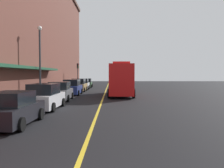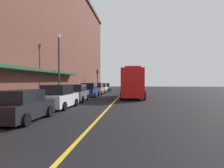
{
  "view_description": "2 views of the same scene",
  "coord_description": "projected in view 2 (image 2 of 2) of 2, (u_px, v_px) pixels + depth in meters",
  "views": [
    {
      "loc": [
        0.94,
        -3.86,
        2.49
      ],
      "look_at": [
        1.02,
        25.43,
        1.28
      ],
      "focal_mm": 37.68,
      "sensor_mm": 36.0,
      "label": 1
    },
    {
      "loc": [
        1.95,
        -3.01,
        2.11
      ],
      "look_at": [
        0.12,
        14.98,
        1.87
      ],
      "focal_mm": 33.59,
      "sensor_mm": 36.0,
      "label": 2
    }
  ],
  "objects": [
    {
      "name": "parking_meter_3",
      "position": [
        85.0,
        88.0,
        32.02
      ],
      "size": [
        0.14,
        0.18,
        1.33
      ],
      "color": "#4C4C51",
      "rests_on": "sidewalk_left"
    },
    {
      "name": "parking_meter_2",
      "position": [
        83.0,
        88.0,
        30.7
      ],
      "size": [
        0.14,
        0.18,
        1.33
      ],
      "color": "#4C4C51",
      "rests_on": "sidewalk_left"
    },
    {
      "name": "parking_meter_0",
      "position": [
        99.0,
        86.0,
        44.74
      ],
      "size": [
        0.14,
        0.18,
        1.33
      ],
      "color": "#4C4C51",
      "rests_on": "sidewalk_left"
    },
    {
      "name": "sidewalk_left",
      "position": [
        74.0,
        96.0,
        28.72
      ],
      "size": [
        2.4,
        70.0,
        0.15
      ],
      "primitive_type": "cube",
      "color": "gray",
      "rests_on": "ground"
    },
    {
      "name": "lane_center_stripe",
      "position": [
        119.0,
        97.0,
        28.09
      ],
      "size": [
        0.16,
        70.0,
        0.01
      ],
      "primitive_type": "cube",
      "color": "gold",
      "rests_on": "ground"
    },
    {
      "name": "parked_car_5",
      "position": [
        97.0,
        89.0,
        33.75
      ],
      "size": [
        2.17,
        4.28,
        1.87
      ],
      "rotation": [
        0.0,
        0.0,
        1.56
      ],
      "color": "#A5844C",
      "rests_on": "ground"
    },
    {
      "name": "parked_car_1",
      "position": [
        22.0,
        106.0,
        11.08
      ],
      "size": [
        2.08,
        4.37,
        1.66
      ],
      "rotation": [
        0.0,
        0.0,
        1.56
      ],
      "color": "black",
      "rests_on": "ground"
    },
    {
      "name": "fire_truck",
      "position": [
        134.0,
        83.0,
        26.69
      ],
      "size": [
        3.04,
        9.53,
        3.8
      ],
      "rotation": [
        0.0,
        0.0,
        -1.59
      ],
      "color": "red",
      "rests_on": "ground"
    },
    {
      "name": "parked_car_7",
      "position": [
        106.0,
        87.0,
        44.37
      ],
      "size": [
        2.19,
        4.73,
        1.71
      ],
      "rotation": [
        0.0,
        0.0,
        1.61
      ],
      "color": "#2D5133",
      "rests_on": "ground"
    },
    {
      "name": "parked_car_2",
      "position": [
        59.0,
        97.0,
        16.38
      ],
      "size": [
        2.2,
        4.58,
        1.83
      ],
      "rotation": [
        0.0,
        0.0,
        1.55
      ],
      "color": "silver",
      "rests_on": "ground"
    },
    {
      "name": "street_lamp_left",
      "position": [
        59.0,
        60.0,
        22.29
      ],
      "size": [
        0.44,
        0.44,
        6.94
      ],
      "color": "#33383D",
      "rests_on": "sidewalk_left"
    },
    {
      "name": "parking_meter_1",
      "position": [
        81.0,
        89.0,
        29.13
      ],
      "size": [
        0.14,
        0.18,
        1.33
      ],
      "color": "#4C4C51",
      "rests_on": "sidewalk_left"
    },
    {
      "name": "ground_plane",
      "position": [
        119.0,
        97.0,
        28.09
      ],
      "size": [
        112.0,
        112.0,
        0.0
      ],
      "primitive_type": "plane",
      "color": "black"
    },
    {
      "name": "parked_car_4",
      "position": [
        90.0,
        90.0,
        28.31
      ],
      "size": [
        2.12,
        4.84,
        1.87
      ],
      "rotation": [
        0.0,
        0.0,
        1.57
      ],
      "color": "navy",
      "rests_on": "ground"
    },
    {
      "name": "parked_car_6",
      "position": [
        102.0,
        88.0,
        38.93
      ],
      "size": [
        2.08,
        4.45,
        1.76
      ],
      "rotation": [
        0.0,
        0.0,
        1.59
      ],
      "color": "silver",
      "rests_on": "ground"
    },
    {
      "name": "traffic_light_near",
      "position": [
        97.0,
        76.0,
        42.37
      ],
      "size": [
        0.38,
        0.36,
        4.3
      ],
      "color": "#232326",
      "rests_on": "sidewalk_left"
    },
    {
      "name": "parked_car_3",
      "position": [
        76.0,
        93.0,
        22.1
      ],
      "size": [
        2.23,
        4.5,
        1.77
      ],
      "rotation": [
        0.0,
        0.0,
        1.6
      ],
      "color": "#595B60",
      "rests_on": "ground"
    },
    {
      "name": "brick_building_left",
      "position": [
        14.0,
        27.0,
        28.4
      ],
      "size": [
        14.8,
        64.0,
        18.82
      ],
      "color": "brown",
      "rests_on": "ground"
    }
  ]
}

